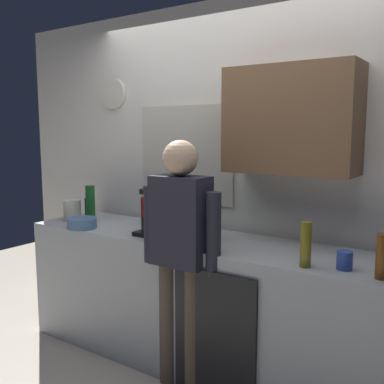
# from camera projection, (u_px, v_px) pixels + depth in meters

# --- Properties ---
(kitchen_counter) EXTENTS (2.87, 0.64, 0.92)m
(kitchen_counter) POSITION_uv_depth(u_px,v_px,m) (206.00, 304.00, 3.08)
(kitchen_counter) COLOR #B2B7BC
(kitchen_counter) RESTS_ON ground_plane
(dishwasher_panel) EXTENTS (0.56, 0.02, 0.83)m
(dishwasher_panel) POSITION_uv_depth(u_px,v_px,m) (214.00, 338.00, 2.66)
(dishwasher_panel) COLOR black
(dishwasher_panel) RESTS_ON ground_plane
(back_wall_assembly) EXTENTS (4.47, 0.42, 2.60)m
(back_wall_assembly) POSITION_uv_depth(u_px,v_px,m) (242.00, 171.00, 3.25)
(back_wall_assembly) COLOR white
(back_wall_assembly) RESTS_ON ground_plane
(coffee_maker) EXTENTS (0.20, 0.20, 0.33)m
(coffee_maker) POSITION_uv_depth(u_px,v_px,m) (154.00, 214.00, 3.14)
(coffee_maker) COLOR black
(coffee_maker) RESTS_ON kitchen_counter
(bottle_clear_soda) EXTENTS (0.09, 0.09, 0.28)m
(bottle_clear_soda) POSITION_uv_depth(u_px,v_px,m) (214.00, 219.00, 3.02)
(bottle_clear_soda) COLOR #2D8C33
(bottle_clear_soda) RESTS_ON kitchen_counter
(bottle_green_wine) EXTENTS (0.07, 0.07, 0.30)m
(bottle_green_wine) POSITION_uv_depth(u_px,v_px,m) (90.00, 204.00, 3.56)
(bottle_green_wine) COLOR #195923
(bottle_green_wine) RESTS_ON kitchen_counter
(bottle_olive_oil) EXTENTS (0.06, 0.06, 0.25)m
(bottle_olive_oil) POSITION_uv_depth(u_px,v_px,m) (306.00, 245.00, 2.39)
(bottle_olive_oil) COLOR olive
(bottle_olive_oil) RESTS_ON kitchen_counter
(bottle_red_vinegar) EXTENTS (0.06, 0.06, 0.22)m
(bottle_red_vinegar) POSITION_uv_depth(u_px,v_px,m) (145.00, 211.00, 3.48)
(bottle_red_vinegar) COLOR maroon
(bottle_red_vinegar) RESTS_ON kitchen_counter
(bottle_amber_beer) EXTENTS (0.06, 0.06, 0.23)m
(bottle_amber_beer) POSITION_uv_depth(u_px,v_px,m) (382.00, 257.00, 2.19)
(bottle_amber_beer) COLOR brown
(bottle_amber_beer) RESTS_ON kitchen_counter
(bottle_dark_sauce) EXTENTS (0.06, 0.06, 0.18)m
(bottle_dark_sauce) POSITION_uv_depth(u_px,v_px,m) (88.00, 209.00, 3.68)
(bottle_dark_sauce) COLOR black
(bottle_dark_sauce) RESTS_ON kitchen_counter
(cup_blue_mug) EXTENTS (0.08, 0.08, 0.10)m
(cup_blue_mug) POSITION_uv_depth(u_px,v_px,m) (344.00, 260.00, 2.35)
(cup_blue_mug) COLOR #3351B2
(cup_blue_mug) RESTS_ON kitchen_counter
(mixing_bowl) EXTENTS (0.22, 0.22, 0.08)m
(mixing_bowl) POSITION_uv_depth(u_px,v_px,m) (82.00, 223.00, 3.35)
(mixing_bowl) COLOR #4C72A5
(mixing_bowl) RESTS_ON kitchen_counter
(potted_plant) EXTENTS (0.15, 0.15, 0.23)m
(potted_plant) POSITION_uv_depth(u_px,v_px,m) (184.00, 225.00, 2.85)
(potted_plant) COLOR #9E5638
(potted_plant) RESTS_ON kitchen_counter
(dish_soap) EXTENTS (0.06, 0.06, 0.18)m
(dish_soap) POSITION_uv_depth(u_px,v_px,m) (205.00, 221.00, 3.25)
(dish_soap) COLOR blue
(dish_soap) RESTS_ON kitchen_counter
(storage_canister) EXTENTS (0.14, 0.14, 0.17)m
(storage_canister) POSITION_uv_depth(u_px,v_px,m) (72.00, 210.00, 3.64)
(storage_canister) COLOR silver
(storage_canister) RESTS_ON kitchen_counter
(person_at_sink) EXTENTS (0.57, 0.22, 1.60)m
(person_at_sink) POSITION_uv_depth(u_px,v_px,m) (181.00, 245.00, 2.77)
(person_at_sink) COLOR brown
(person_at_sink) RESTS_ON ground_plane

